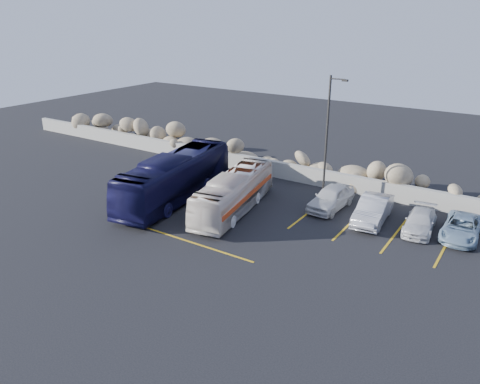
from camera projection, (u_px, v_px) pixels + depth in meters
The scene contains 11 objects.
ground at pixel (203, 248), 24.27m from camera, with size 90.00×90.00×0.00m, color black.
seawall at pixel (305, 175), 33.42m from camera, with size 60.00×0.40×1.20m, color #9A968C.
riprap_pile at pixel (313, 161), 34.10m from camera, with size 54.00×2.80×2.60m, color #917F5F, non-canonical shape.
parking_lines at pixel (329, 230), 26.24m from camera, with size 18.16×9.36×0.01m.
lamppost at pixel (328, 136), 28.83m from camera, with size 1.14×0.18×8.00m.
vintage_bus at pixel (234, 193), 28.44m from camera, with size 2.00×8.54×2.38m, color silver.
tour_coach at pixel (175, 177), 30.23m from camera, with size 2.51×10.72×2.99m, color #111035.
car_a at pixel (331, 198), 28.98m from camera, with size 1.68×4.17×1.42m, color silver.
car_b at pixel (373, 210), 27.17m from camera, with size 1.54×4.42×1.46m, color #ADADB2.
car_c at pixel (420, 222), 26.07m from camera, with size 1.52×3.74×1.09m, color silver.
car_d at pixel (462, 228), 25.27m from camera, with size 1.87×4.06×1.13m, color #7D99B1.
Camera 1 is at (13.46, -17.00, 11.44)m, focal length 35.00 mm.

